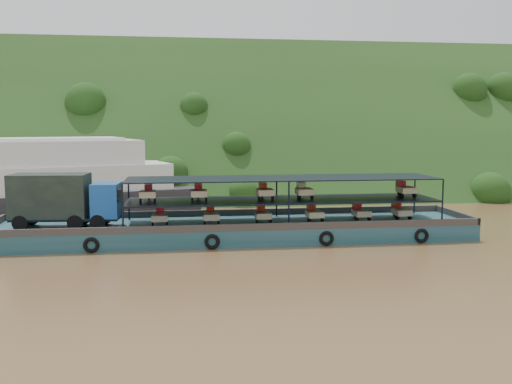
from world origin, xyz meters
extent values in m
plane|color=brown|center=(0.00, 0.00, 0.00)|extent=(160.00, 160.00, 0.00)
cube|color=#193413|center=(0.00, 36.00, 0.00)|extent=(140.00, 39.60, 39.60)
cube|color=#134145|center=(-3.83, 0.64, 0.60)|extent=(35.00, 7.00, 1.20)
cube|color=#592D19|center=(-3.83, 4.04, 1.45)|extent=(35.00, 0.20, 0.50)
cube|color=#592D19|center=(-3.83, -2.76, 1.45)|extent=(35.00, 0.20, 0.50)
cube|color=#592D19|center=(13.57, 0.64, 1.45)|extent=(0.20, 7.00, 0.50)
torus|color=black|center=(-13.83, -2.91, 0.55)|extent=(1.06, 0.26, 1.06)
torus|color=black|center=(-5.83, -2.91, 0.55)|extent=(1.06, 0.26, 1.06)
torus|color=black|center=(2.17, -2.91, 0.55)|extent=(1.06, 0.26, 1.06)
torus|color=black|center=(9.17, -2.91, 0.55)|extent=(1.06, 0.26, 1.06)
cylinder|color=black|center=(-18.86, -0.57, 1.75)|extent=(1.12, 0.47, 1.09)
cylinder|color=black|center=(-18.67, 1.72, 1.75)|extent=(1.12, 0.47, 1.09)
cylinder|color=black|center=(-15.15, -0.87, 1.75)|extent=(1.12, 0.47, 1.09)
cylinder|color=black|center=(-14.96, 1.42, 1.75)|extent=(1.12, 0.47, 1.09)
cylinder|color=black|center=(-13.62, -0.99, 1.75)|extent=(1.12, 0.47, 1.09)
cylinder|color=black|center=(-13.43, 1.30, 1.75)|extent=(1.12, 0.47, 1.09)
cube|color=black|center=(-15.93, 0.35, 1.91)|extent=(7.61, 3.00, 0.22)
cube|color=#174DA0|center=(-13.09, 0.12, 3.17)|extent=(2.07, 2.77, 2.41)
cube|color=black|center=(-12.16, 0.04, 3.61)|extent=(0.24, 2.19, 0.98)
cube|color=black|center=(-17.02, 0.44, 3.50)|extent=(5.45, 3.04, 3.06)
cube|color=black|center=(-0.33, 0.64, 2.86)|extent=(23.00, 5.00, 0.12)
cube|color=black|center=(-0.33, 0.64, 4.50)|extent=(23.00, 5.00, 0.08)
cylinder|color=black|center=(-11.83, -1.86, 2.85)|extent=(0.12, 0.12, 3.30)
cylinder|color=black|center=(-11.83, 3.14, 2.85)|extent=(0.12, 0.12, 3.30)
cylinder|color=black|center=(-0.33, -1.86, 2.85)|extent=(0.12, 0.12, 3.30)
cylinder|color=black|center=(-0.33, 3.14, 2.85)|extent=(0.12, 0.12, 3.30)
cylinder|color=black|center=(11.17, -1.86, 2.85)|extent=(0.12, 0.12, 3.30)
cylinder|color=black|center=(11.17, 3.14, 2.85)|extent=(0.12, 0.12, 3.30)
cylinder|color=black|center=(-9.42, 1.69, 1.46)|extent=(0.12, 0.52, 0.52)
cylinder|color=black|center=(-9.92, -0.11, 1.46)|extent=(0.14, 0.52, 0.52)
cylinder|color=black|center=(-8.92, -0.11, 1.46)|extent=(0.14, 0.52, 0.52)
cube|color=#C3AE8A|center=(-9.42, 0.24, 1.80)|extent=(1.15, 1.50, 0.44)
cube|color=red|center=(-9.42, 1.39, 1.98)|extent=(0.55, 0.80, 0.80)
cube|color=red|center=(-9.42, 1.19, 2.48)|extent=(0.50, 0.10, 0.10)
cylinder|color=black|center=(-5.70, 1.69, 1.46)|extent=(0.12, 0.52, 0.52)
cylinder|color=black|center=(-6.20, -0.11, 1.46)|extent=(0.14, 0.52, 0.52)
cylinder|color=black|center=(-5.20, -0.11, 1.46)|extent=(0.14, 0.52, 0.52)
cube|color=#CBB48F|center=(-5.70, 0.24, 1.80)|extent=(1.15, 1.50, 0.44)
cube|color=#B4180C|center=(-5.70, 1.39, 1.98)|extent=(0.55, 0.80, 0.80)
cube|color=#B4180C|center=(-5.70, 1.19, 2.48)|extent=(0.50, 0.10, 0.10)
cylinder|color=black|center=(-1.86, 1.69, 1.46)|extent=(0.12, 0.52, 0.52)
cylinder|color=black|center=(-2.36, -0.11, 1.46)|extent=(0.14, 0.52, 0.52)
cylinder|color=black|center=(-1.36, -0.11, 1.46)|extent=(0.14, 0.52, 0.52)
cube|color=#BBB484|center=(-1.86, 0.24, 1.80)|extent=(1.15, 1.50, 0.44)
cube|color=red|center=(-1.86, 1.39, 1.98)|extent=(0.55, 0.80, 0.80)
cube|color=red|center=(-1.86, 1.19, 2.48)|extent=(0.50, 0.10, 0.10)
cylinder|color=black|center=(2.06, 1.69, 1.46)|extent=(0.12, 0.52, 0.52)
cylinder|color=black|center=(1.56, -0.11, 1.46)|extent=(0.14, 0.52, 0.52)
cylinder|color=black|center=(2.56, -0.11, 1.46)|extent=(0.14, 0.52, 0.52)
cube|color=beige|center=(2.06, 0.24, 1.80)|extent=(1.15, 1.50, 0.44)
cube|color=#B0200B|center=(2.06, 1.39, 1.98)|extent=(0.55, 0.80, 0.80)
cube|color=#B0200B|center=(2.06, 1.19, 2.48)|extent=(0.50, 0.10, 0.10)
cylinder|color=black|center=(5.71, 1.69, 1.46)|extent=(0.12, 0.52, 0.52)
cylinder|color=black|center=(5.21, -0.11, 1.46)|extent=(0.14, 0.52, 0.52)
cylinder|color=black|center=(6.21, -0.11, 1.46)|extent=(0.14, 0.52, 0.52)
cube|color=tan|center=(5.71, 0.24, 1.80)|extent=(1.15, 1.50, 0.44)
cube|color=red|center=(5.71, 1.39, 1.98)|extent=(0.55, 0.80, 0.80)
cube|color=red|center=(5.71, 1.19, 2.48)|extent=(0.50, 0.10, 0.10)
cylinder|color=black|center=(8.93, 1.69, 1.46)|extent=(0.12, 0.52, 0.52)
cylinder|color=black|center=(8.43, -0.11, 1.46)|extent=(0.14, 0.52, 0.52)
cylinder|color=black|center=(9.43, -0.11, 1.46)|extent=(0.14, 0.52, 0.52)
cube|color=#CBBC8F|center=(8.93, 0.24, 1.80)|extent=(1.15, 1.50, 0.44)
cube|color=red|center=(8.93, 1.39, 1.98)|extent=(0.55, 0.80, 0.80)
cube|color=red|center=(8.93, 1.19, 2.48)|extent=(0.50, 0.10, 0.10)
cylinder|color=black|center=(-10.23, 1.69, 3.18)|extent=(0.12, 0.52, 0.52)
cylinder|color=black|center=(-10.73, -0.11, 3.18)|extent=(0.14, 0.52, 0.52)
cylinder|color=black|center=(-9.73, -0.11, 3.18)|extent=(0.14, 0.52, 0.52)
cube|color=beige|center=(-10.23, 0.24, 3.52)|extent=(1.15, 1.50, 0.44)
cube|color=#B40C22|center=(-10.23, 1.39, 3.70)|extent=(0.55, 0.80, 0.80)
cube|color=#B40C22|center=(-10.23, 1.19, 4.20)|extent=(0.50, 0.10, 0.10)
cylinder|color=black|center=(-6.58, 1.69, 3.18)|extent=(0.12, 0.52, 0.52)
cylinder|color=black|center=(-7.08, -0.11, 3.18)|extent=(0.14, 0.52, 0.52)
cylinder|color=black|center=(-6.08, -0.11, 3.18)|extent=(0.14, 0.52, 0.52)
cube|color=beige|center=(-6.58, 0.24, 3.52)|extent=(1.15, 1.50, 0.44)
cube|color=red|center=(-6.58, 1.39, 3.70)|extent=(0.55, 0.80, 0.80)
cube|color=red|center=(-6.58, 1.19, 4.20)|extent=(0.50, 0.10, 0.10)
cylinder|color=black|center=(-1.71, 1.69, 3.18)|extent=(0.12, 0.52, 0.52)
cylinder|color=black|center=(-2.21, -0.11, 3.18)|extent=(0.14, 0.52, 0.52)
cylinder|color=black|center=(-1.21, -0.11, 3.18)|extent=(0.14, 0.52, 0.52)
cube|color=#C6B38C|center=(-1.71, 0.24, 3.52)|extent=(1.15, 1.50, 0.44)
cube|color=red|center=(-1.71, 1.39, 3.70)|extent=(0.55, 0.80, 0.80)
cube|color=red|center=(-1.71, 1.19, 4.20)|extent=(0.50, 0.10, 0.10)
cylinder|color=black|center=(1.26, 1.69, 3.18)|extent=(0.12, 0.52, 0.52)
cylinder|color=black|center=(0.76, -0.11, 3.18)|extent=(0.14, 0.52, 0.52)
cylinder|color=black|center=(1.76, -0.11, 3.18)|extent=(0.14, 0.52, 0.52)
cube|color=#C1B488|center=(1.26, 0.24, 3.52)|extent=(1.15, 1.50, 0.44)
cube|color=beige|center=(1.26, 1.39, 3.70)|extent=(0.55, 0.80, 0.80)
cube|color=beige|center=(1.26, 1.19, 4.20)|extent=(0.50, 0.10, 0.10)
cylinder|color=black|center=(9.24, 1.69, 3.18)|extent=(0.12, 0.52, 0.52)
cylinder|color=black|center=(8.74, -0.11, 3.18)|extent=(0.14, 0.52, 0.52)
cylinder|color=black|center=(9.74, -0.11, 3.18)|extent=(0.14, 0.52, 0.52)
cube|color=tan|center=(9.24, 0.24, 3.52)|extent=(1.15, 1.50, 0.44)
cube|color=red|center=(9.24, 1.39, 3.70)|extent=(0.55, 0.80, 0.80)
cube|color=red|center=(9.24, 1.19, 4.20)|extent=(0.50, 0.10, 0.10)
cube|color=black|center=(-24.12, 14.24, 1.07)|extent=(36.63, 19.65, 2.14)
cube|color=silver|center=(-24.12, 14.24, 3.39)|extent=(31.28, 17.12, 2.49)
cube|color=silver|center=(-24.12, 14.24, 5.79)|extent=(25.92, 14.60, 2.32)
cube|color=silver|center=(-24.12, 14.24, 7.08)|extent=(22.26, 12.64, 0.27)
camera|label=1|loc=(-8.07, -41.03, 8.53)|focal=40.00mm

